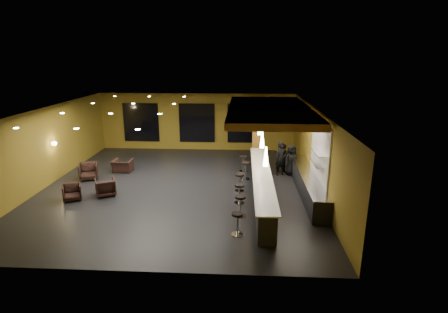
# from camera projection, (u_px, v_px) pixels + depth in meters

# --- Properties ---
(floor) EXTENTS (12.00, 13.00, 0.10)m
(floor) POSITION_uv_depth(u_px,v_px,m) (180.00, 187.00, 15.87)
(floor) COLOR black
(floor) RESTS_ON ground
(ceiling) EXTENTS (12.00, 13.00, 0.10)m
(ceiling) POSITION_uv_depth(u_px,v_px,m) (177.00, 108.00, 14.86)
(ceiling) COLOR black
(wall_back) EXTENTS (12.00, 0.10, 3.50)m
(wall_back) POSITION_uv_depth(u_px,v_px,m) (197.00, 122.00, 21.65)
(wall_back) COLOR olive
(wall_back) RESTS_ON floor
(wall_front) EXTENTS (12.00, 0.10, 3.50)m
(wall_front) POSITION_uv_depth(u_px,v_px,m) (133.00, 214.00, 9.09)
(wall_front) COLOR olive
(wall_front) RESTS_ON floor
(wall_left) EXTENTS (0.10, 13.00, 3.50)m
(wall_left) POSITION_uv_depth(u_px,v_px,m) (45.00, 147.00, 15.68)
(wall_left) COLOR olive
(wall_left) RESTS_ON floor
(wall_right) EXTENTS (0.10, 13.00, 3.50)m
(wall_right) POSITION_uv_depth(u_px,v_px,m) (317.00, 151.00, 15.05)
(wall_right) COLOR olive
(wall_right) RESTS_ON floor
(wood_soffit) EXTENTS (3.60, 8.00, 0.28)m
(wood_soffit) POSITION_uv_depth(u_px,v_px,m) (269.00, 110.00, 15.66)
(wood_soffit) COLOR #BA7A36
(wood_soffit) RESTS_ON ceiling
(window_left) EXTENTS (2.20, 0.06, 2.40)m
(window_left) POSITION_uv_depth(u_px,v_px,m) (141.00, 122.00, 21.74)
(window_left) COLOR black
(window_left) RESTS_ON wall_back
(window_center) EXTENTS (2.20, 0.06, 2.40)m
(window_center) POSITION_uv_depth(u_px,v_px,m) (197.00, 123.00, 21.55)
(window_center) COLOR black
(window_center) RESTS_ON wall_back
(window_right) EXTENTS (2.20, 0.06, 2.40)m
(window_right) POSITION_uv_depth(u_px,v_px,m) (246.00, 123.00, 21.40)
(window_right) COLOR black
(window_right) RESTS_ON wall_back
(tile_backsplash) EXTENTS (0.06, 3.20, 2.40)m
(tile_backsplash) POSITION_uv_depth(u_px,v_px,m) (320.00, 152.00, 14.03)
(tile_backsplash) COLOR white
(tile_backsplash) RESTS_ON wall_right
(bar_counter) EXTENTS (0.60, 8.00, 1.00)m
(bar_counter) POSITION_uv_depth(u_px,v_px,m) (261.00, 186.00, 14.57)
(bar_counter) COLOR black
(bar_counter) RESTS_ON floor
(bar_top) EXTENTS (0.78, 8.10, 0.05)m
(bar_top) POSITION_uv_depth(u_px,v_px,m) (262.00, 174.00, 14.42)
(bar_top) COLOR white
(bar_top) RESTS_ON bar_counter
(prep_counter) EXTENTS (0.70, 6.00, 0.86)m
(prep_counter) POSITION_uv_depth(u_px,v_px,m) (308.00, 184.00, 14.96)
(prep_counter) COLOR black
(prep_counter) RESTS_ON floor
(prep_top) EXTENTS (0.72, 6.00, 0.03)m
(prep_top) POSITION_uv_depth(u_px,v_px,m) (308.00, 174.00, 14.83)
(prep_top) COLOR silver
(prep_top) RESTS_ON prep_counter
(wall_shelf_lower) EXTENTS (0.30, 1.50, 0.03)m
(wall_shelf_lower) POSITION_uv_depth(u_px,v_px,m) (317.00, 163.00, 13.95)
(wall_shelf_lower) COLOR silver
(wall_shelf_lower) RESTS_ON wall_right
(wall_shelf_upper) EXTENTS (0.30, 1.50, 0.03)m
(wall_shelf_upper) POSITION_uv_depth(u_px,v_px,m) (318.00, 152.00, 13.83)
(wall_shelf_upper) COLOR silver
(wall_shelf_upper) RESTS_ON wall_right
(column) EXTENTS (0.60, 0.60, 3.50)m
(column) POSITION_uv_depth(u_px,v_px,m) (258.00, 133.00, 18.63)
(column) COLOR #966621
(column) RESTS_ON floor
(wall_sconce) EXTENTS (0.22, 0.22, 0.22)m
(wall_sconce) POSITION_uv_depth(u_px,v_px,m) (54.00, 144.00, 16.14)
(wall_sconce) COLOR #FFE5B2
(wall_sconce) RESTS_ON wall_left
(pendant_0) EXTENTS (0.20, 0.20, 0.70)m
(pendant_0) POSITION_uv_depth(u_px,v_px,m) (266.00, 156.00, 12.13)
(pendant_0) COLOR white
(pendant_0) RESTS_ON wood_soffit
(pendant_1) EXTENTS (0.20, 0.20, 0.70)m
(pendant_1) POSITION_uv_depth(u_px,v_px,m) (262.00, 140.00, 14.53)
(pendant_1) COLOR white
(pendant_1) RESTS_ON wood_soffit
(pendant_2) EXTENTS (0.20, 0.20, 0.70)m
(pendant_2) POSITION_uv_depth(u_px,v_px,m) (260.00, 128.00, 16.92)
(pendant_2) COLOR white
(pendant_2) RESTS_ON wood_soffit
(staff_a) EXTENTS (0.72, 0.61, 1.68)m
(staff_a) POSITION_uv_depth(u_px,v_px,m) (281.00, 159.00, 17.16)
(staff_a) COLOR black
(staff_a) RESTS_ON floor
(staff_b) EXTENTS (0.76, 0.61, 1.49)m
(staff_b) POSITION_uv_depth(u_px,v_px,m) (284.00, 158.00, 17.50)
(staff_b) COLOR black
(staff_b) RESTS_ON floor
(staff_c) EXTENTS (0.88, 0.75, 1.53)m
(staff_c) POSITION_uv_depth(u_px,v_px,m) (291.00, 160.00, 17.17)
(staff_c) COLOR black
(staff_c) RESTS_ON floor
(armchair_a) EXTENTS (0.95, 0.96, 0.66)m
(armchair_a) POSITION_uv_depth(u_px,v_px,m) (72.00, 192.00, 14.32)
(armchair_a) COLOR black
(armchair_a) RESTS_ON floor
(armchair_b) EXTENTS (1.06, 1.07, 0.73)m
(armchair_b) POSITION_uv_depth(u_px,v_px,m) (105.00, 187.00, 14.77)
(armchair_b) COLOR black
(armchair_b) RESTS_ON floor
(armchair_c) EXTENTS (1.08, 1.09, 0.78)m
(armchair_c) POSITION_uv_depth(u_px,v_px,m) (89.00, 171.00, 16.68)
(armchair_c) COLOR black
(armchair_c) RESTS_ON floor
(armchair_d) EXTENTS (0.98, 0.86, 0.62)m
(armchair_d) POSITION_uv_depth(u_px,v_px,m) (123.00, 166.00, 17.78)
(armchair_d) COLOR black
(armchair_d) RESTS_ON floor
(bar_stool_0) EXTENTS (0.40, 0.40, 0.79)m
(bar_stool_0) POSITION_uv_depth(u_px,v_px,m) (237.00, 221.00, 11.45)
(bar_stool_0) COLOR silver
(bar_stool_0) RESTS_ON floor
(bar_stool_1) EXTENTS (0.40, 0.40, 0.80)m
(bar_stool_1) POSITION_uv_depth(u_px,v_px,m) (240.00, 203.00, 12.80)
(bar_stool_1) COLOR silver
(bar_stool_1) RESTS_ON floor
(bar_stool_2) EXTENTS (0.41, 0.41, 0.81)m
(bar_stool_2) POSITION_uv_depth(u_px,v_px,m) (239.00, 191.00, 13.92)
(bar_stool_2) COLOR silver
(bar_stool_2) RESTS_ON floor
(bar_stool_3) EXTENTS (0.40, 0.40, 0.80)m
(bar_stool_3) POSITION_uv_depth(u_px,v_px,m) (240.00, 180.00, 15.15)
(bar_stool_3) COLOR silver
(bar_stool_3) RESTS_ON floor
(bar_stool_4) EXTENTS (0.43, 0.43, 0.85)m
(bar_stool_4) POSITION_uv_depth(u_px,v_px,m) (246.00, 169.00, 16.60)
(bar_stool_4) COLOR silver
(bar_stool_4) RESTS_ON floor
(bar_stool_5) EXTENTS (0.42, 0.42, 0.82)m
(bar_stool_5) POSITION_uv_depth(u_px,v_px,m) (243.00, 162.00, 17.73)
(bar_stool_5) COLOR silver
(bar_stool_5) RESTS_ON floor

